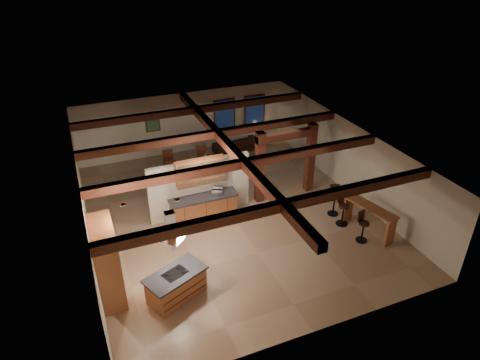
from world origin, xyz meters
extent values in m
plane|color=tan|center=(0.00, 0.00, 0.00)|extent=(12.00, 12.00, 0.00)
plane|color=beige|center=(0.00, 6.00, 1.45)|extent=(10.00, 0.00, 10.00)
plane|color=beige|center=(0.00, -6.00, 1.45)|extent=(10.00, 0.00, 10.00)
plane|color=beige|center=(-5.00, 0.00, 1.45)|extent=(0.00, 12.00, 12.00)
plane|color=beige|center=(5.00, 0.00, 1.45)|extent=(0.00, 12.00, 12.00)
plane|color=#32210F|center=(0.00, 0.00, 2.90)|extent=(12.00, 12.00, 0.00)
cube|color=#3B190E|center=(0.00, -4.00, 2.76)|extent=(10.00, 0.25, 0.28)
cube|color=#3B190E|center=(0.00, -1.30, 2.76)|extent=(10.00, 0.25, 0.28)
cube|color=#3B190E|center=(0.00, 1.30, 2.76)|extent=(10.00, 0.25, 0.28)
cube|color=#3B190E|center=(0.00, 4.00, 2.76)|extent=(10.00, 0.25, 0.28)
cube|color=#3B190E|center=(0.00, 0.00, 2.76)|extent=(0.28, 12.00, 0.28)
cube|color=#3B190E|center=(1.40, 0.50, 1.45)|extent=(0.30, 0.30, 2.90)
cube|color=#3B190E|center=(3.60, 0.50, 1.45)|extent=(0.30, 0.30, 2.90)
cube|color=#3B190E|center=(2.50, 0.50, 2.60)|extent=(2.50, 0.28, 0.28)
cube|color=beige|center=(-1.00, 0.50, 1.10)|extent=(3.80, 0.18, 2.20)
cube|color=#A15734|center=(-4.67, -2.60, 1.20)|extent=(0.64, 1.60, 2.40)
cube|color=silver|center=(-4.37, -2.60, 1.15)|extent=(0.06, 0.62, 0.95)
cube|color=black|center=(-4.33, -2.60, 1.35)|extent=(0.01, 0.50, 0.28)
cube|color=#A15734|center=(-1.00, 0.11, 0.43)|extent=(2.40, 0.60, 0.86)
cube|color=black|center=(-1.00, 0.11, 0.90)|extent=(2.50, 0.66, 0.08)
cube|color=#A15734|center=(-1.00, 0.32, 1.85)|extent=(1.80, 0.34, 0.95)
cube|color=silver|center=(-1.00, 0.14, 1.85)|extent=(1.74, 0.02, 0.90)
pyramid|color=silver|center=(-2.96, -3.36, 1.73)|extent=(1.10, 1.10, 0.45)
cube|color=silver|center=(-2.96, -3.36, 2.54)|extent=(0.26, 0.22, 0.73)
cube|color=#3B190E|center=(2.00, 5.94, 1.50)|extent=(1.10, 0.05, 1.70)
cube|color=black|center=(2.00, 5.91, 1.50)|extent=(0.95, 0.02, 1.55)
cube|color=#3B190E|center=(3.60, 5.94, 1.50)|extent=(1.10, 0.05, 1.70)
cube|color=black|center=(3.60, 5.91, 1.50)|extent=(0.95, 0.02, 1.55)
cube|color=#3B190E|center=(-1.50, 5.94, 1.70)|extent=(0.65, 0.04, 0.85)
cube|color=#275B39|center=(-1.50, 5.92, 1.70)|extent=(0.55, 0.01, 0.75)
cylinder|color=silver|center=(-2.60, -2.80, 2.87)|extent=(0.16, 0.16, 0.03)
cylinder|color=silver|center=(-1.00, -0.50, 2.87)|extent=(0.16, 0.16, 0.03)
cylinder|color=silver|center=(-4.00, -2.50, 2.87)|extent=(0.16, 0.16, 0.03)
cube|color=#A15734|center=(-2.96, -3.36, 0.39)|extent=(1.80, 1.38, 0.77)
cube|color=black|center=(-2.96, -3.36, 0.81)|extent=(1.94, 1.53, 0.07)
cube|color=black|center=(-2.96, -3.36, 0.85)|extent=(0.79, 0.68, 0.02)
imported|color=#431E10|center=(-0.72, 3.20, 0.31)|extent=(1.93, 1.31, 0.62)
imported|color=black|center=(2.29, 5.07, 0.33)|extent=(2.36, 1.15, 0.66)
imported|color=silver|center=(-0.47, 0.11, 1.05)|extent=(0.46, 0.40, 0.21)
cube|color=#A15734|center=(4.03, -2.86, 1.04)|extent=(0.98, 2.09, 0.06)
cube|color=#A15734|center=(4.25, -3.75, 0.51)|extent=(0.47, 0.21, 1.01)
cube|color=#A15734|center=(3.81, -1.97, 0.51)|extent=(0.47, 0.21, 1.01)
cube|color=#3B190E|center=(3.81, 5.48, 0.26)|extent=(0.49, 0.49, 0.51)
cylinder|color=black|center=(3.81, 5.48, 0.59)|extent=(0.06, 0.06, 0.16)
cone|color=#FFD199|center=(3.81, 5.48, 0.76)|extent=(0.29, 0.29, 0.19)
cylinder|color=black|center=(3.56, -3.22, 0.71)|extent=(0.36, 0.36, 0.07)
cube|color=black|center=(3.52, -3.06, 0.94)|extent=(0.34, 0.12, 0.40)
cylinder|color=black|center=(3.56, -3.22, 0.36)|extent=(0.06, 0.06, 0.69)
cylinder|color=black|center=(3.56, -3.22, 0.02)|extent=(0.40, 0.40, 0.03)
cylinder|color=black|center=(3.49, -2.14, 0.78)|extent=(0.39, 0.39, 0.08)
cube|color=black|center=(3.52, -1.96, 1.03)|extent=(0.37, 0.10, 0.43)
cylinder|color=black|center=(3.49, -2.14, 0.39)|extent=(0.06, 0.06, 0.76)
cylinder|color=black|center=(3.49, -2.14, 0.02)|extent=(0.43, 0.43, 0.03)
cylinder|color=black|center=(3.56, -1.46, 0.74)|extent=(0.37, 0.37, 0.07)
cube|color=black|center=(3.62, -1.30, 0.98)|extent=(0.34, 0.17, 0.41)
cylinder|color=black|center=(3.56, -1.46, 0.37)|extent=(0.06, 0.06, 0.72)
cylinder|color=black|center=(3.56, -1.46, 0.02)|extent=(0.41, 0.41, 0.03)
cube|color=#3B190E|center=(-1.54, 2.56, 0.47)|extent=(0.49, 0.49, 0.06)
cube|color=#3B190E|center=(-1.51, 2.78, 0.86)|extent=(0.44, 0.10, 0.78)
cylinder|color=#3B190E|center=(-1.73, 2.41, 0.22)|extent=(0.05, 0.05, 0.44)
cylinder|color=#3B190E|center=(-1.38, 2.36, 0.22)|extent=(0.05, 0.05, 0.44)
cylinder|color=#3B190E|center=(-1.69, 2.76, 0.22)|extent=(0.05, 0.05, 0.44)
cylinder|color=#3B190E|center=(-1.34, 2.72, 0.22)|extent=(0.05, 0.05, 0.44)
cube|color=#3B190E|center=(-1.36, 4.02, 0.47)|extent=(0.49, 0.49, 0.06)
cube|color=#3B190E|center=(-1.39, 3.80, 0.86)|extent=(0.44, 0.10, 0.78)
cylinder|color=#3B190E|center=(-1.16, 4.17, 0.22)|extent=(0.05, 0.05, 0.44)
cylinder|color=#3B190E|center=(-1.51, 4.21, 0.22)|extent=(0.05, 0.05, 0.44)
cylinder|color=#3B190E|center=(-1.20, 3.82, 0.22)|extent=(0.05, 0.05, 0.44)
cylinder|color=#3B190E|center=(-1.56, 3.86, 0.22)|extent=(0.05, 0.05, 0.44)
cube|color=#3B190E|center=(-0.08, 2.39, 0.47)|extent=(0.49, 0.49, 0.06)
cube|color=#3B190E|center=(-0.06, 2.60, 0.86)|extent=(0.44, 0.10, 0.78)
cylinder|color=#3B190E|center=(-0.28, 2.23, 0.22)|extent=(0.05, 0.05, 0.44)
cylinder|color=#3B190E|center=(0.07, 2.19, 0.22)|extent=(0.05, 0.05, 0.44)
cylinder|color=#3B190E|center=(-0.24, 2.58, 0.22)|extent=(0.05, 0.05, 0.44)
cylinder|color=#3B190E|center=(0.12, 2.54, 0.22)|extent=(0.05, 0.05, 0.44)
cube|color=#3B190E|center=(0.09, 3.84, 0.47)|extent=(0.49, 0.49, 0.06)
cube|color=#3B190E|center=(0.07, 3.62, 0.86)|extent=(0.44, 0.10, 0.78)
cylinder|color=#3B190E|center=(0.29, 3.99, 0.22)|extent=(0.05, 0.05, 0.44)
cylinder|color=#3B190E|center=(-0.06, 4.04, 0.22)|extent=(0.05, 0.05, 0.44)
cylinder|color=#3B190E|center=(0.25, 3.64, 0.22)|extent=(0.05, 0.05, 0.44)
cylinder|color=#3B190E|center=(-0.10, 3.68, 0.22)|extent=(0.05, 0.05, 0.44)
camera|label=1|loc=(-4.74, -12.51, 9.01)|focal=32.00mm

